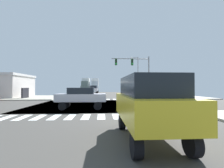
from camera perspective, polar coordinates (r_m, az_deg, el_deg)
name	(u,v)px	position (r m, az deg, el deg)	size (l,w,h in m)	color
ground	(99,105)	(18.08, -4.50, -7.30)	(90.00, 90.00, 0.05)	#413F3B
sidewalk_corner_ne	(169,97)	(32.61, 19.43, -4.29)	(12.00, 12.00, 0.14)	#A09B91
sidewalk_corner_nw	(28,97)	(32.83, -27.53, -4.21)	(12.00, 12.00, 0.14)	#A29F8E
crosswalk_near	(94,117)	(10.85, -6.47, -11.33)	(13.50, 2.00, 0.01)	white
crosswalk_far	(98,99)	(25.35, -4.81, -5.44)	(13.50, 2.00, 0.01)	white
traffic_signal_mast	(135,68)	(26.33, 8.00, 5.74)	(6.13, 0.55, 6.88)	gray
street_lamp	(137,73)	(34.08, 8.72, 3.91)	(1.78, 0.32, 8.20)	gray
sedan_farside_2	(81,96)	(14.60, -10.74, -4.28)	(4.30, 1.80, 1.88)	black
suv_crossing_1	(148,102)	(6.19, 12.59, -6.09)	(1.96, 4.60, 2.34)	black
pickup_leading_1	(94,89)	(46.00, -6.44, -1.87)	(2.00, 5.10, 2.35)	black
box_truck_trailing_1	(95,85)	(55.32, -5.95, -0.41)	(2.40, 7.20, 4.85)	black
box_truck_middle_2	(86,85)	(53.39, -9.27, -0.38)	(2.40, 7.20, 4.85)	black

